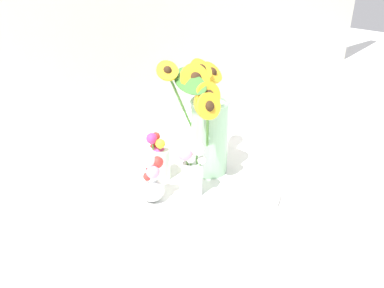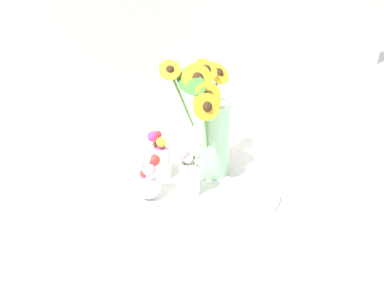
{
  "view_description": "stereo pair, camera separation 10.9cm",
  "coord_description": "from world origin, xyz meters",
  "px_view_note": "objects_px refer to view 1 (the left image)",
  "views": [
    {
      "loc": [
        -0.62,
        -0.67,
        0.64
      ],
      "look_at": [
        0.02,
        0.07,
        0.14
      ],
      "focal_mm": 35.0,
      "sensor_mm": 36.0,
      "label": 1
    },
    {
      "loc": [
        -0.54,
        -0.74,
        0.64
      ],
      "look_at": [
        0.02,
        0.07,
        0.14
      ],
      "focal_mm": 35.0,
      "sensor_mm": 36.0,
      "label": 2
    }
  ],
  "objects_px": {
    "mason_jar_sunflowers": "(207,126)",
    "vase_bulb_right": "(152,181)",
    "serving_tray": "(192,183)",
    "vase_small_back": "(158,159)",
    "vase_small_center": "(192,169)"
  },
  "relations": [
    {
      "from": "mason_jar_sunflowers",
      "to": "vase_bulb_right",
      "type": "bearing_deg",
      "value": -175.37
    },
    {
      "from": "vase_bulb_right",
      "to": "mason_jar_sunflowers",
      "type": "bearing_deg",
      "value": 4.63
    },
    {
      "from": "vase_bulb_right",
      "to": "vase_small_back",
      "type": "bearing_deg",
      "value": 45.97
    },
    {
      "from": "serving_tray",
      "to": "vase_small_back",
      "type": "relative_size",
      "value": 3.47
    },
    {
      "from": "mason_jar_sunflowers",
      "to": "vase_bulb_right",
      "type": "distance_m",
      "value": 0.24
    },
    {
      "from": "vase_bulb_right",
      "to": "vase_small_back",
      "type": "distance_m",
      "value": 0.12
    },
    {
      "from": "vase_small_center",
      "to": "vase_bulb_right",
      "type": "height_order",
      "value": "vase_small_center"
    },
    {
      "from": "serving_tray",
      "to": "vase_small_center",
      "type": "height_order",
      "value": "vase_small_center"
    },
    {
      "from": "serving_tray",
      "to": "vase_small_back",
      "type": "bearing_deg",
      "value": 128.53
    },
    {
      "from": "vase_small_center",
      "to": "vase_bulb_right",
      "type": "relative_size",
      "value": 1.15
    },
    {
      "from": "vase_small_center",
      "to": "vase_bulb_right",
      "type": "distance_m",
      "value": 0.12
    },
    {
      "from": "serving_tray",
      "to": "vase_small_back",
      "type": "height_order",
      "value": "vase_small_back"
    },
    {
      "from": "serving_tray",
      "to": "vase_small_center",
      "type": "relative_size",
      "value": 3.17
    },
    {
      "from": "vase_small_center",
      "to": "vase_small_back",
      "type": "height_order",
      "value": "vase_small_center"
    },
    {
      "from": "vase_small_center",
      "to": "mason_jar_sunflowers",
      "type": "bearing_deg",
      "value": 28.83
    }
  ]
}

